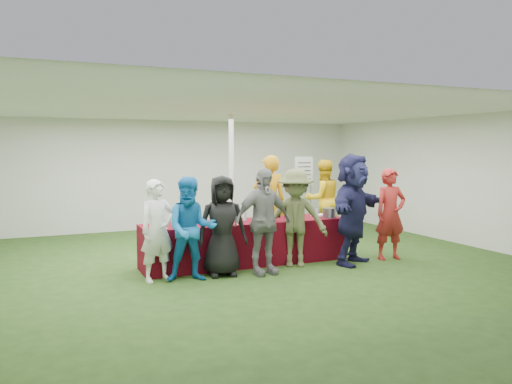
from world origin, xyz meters
name	(u,v)px	position (x,y,z in m)	size (l,w,h in m)	color
ground	(230,260)	(0.00, 0.00, 0.00)	(60.00, 60.00, 0.00)	#284719
tent	(231,181)	(0.50, 1.20, 1.35)	(10.00, 10.00, 10.00)	white
serving_table	(246,242)	(0.15, -0.39, 0.38)	(3.60, 0.80, 0.75)	maroon
wine_bottles	(275,211)	(0.79, -0.25, 0.87)	(0.77, 0.16, 0.32)	black
wine_glasses	(225,218)	(-0.33, -0.65, 0.86)	(2.81, 0.14, 0.16)	silver
water_bottle	(245,215)	(0.17, -0.31, 0.85)	(0.07, 0.07, 0.23)	silver
bar_towel	(319,215)	(1.65, -0.34, 0.77)	(0.25, 0.18, 0.03)	white
dump_bucket	(329,213)	(1.71, -0.61, 0.84)	(0.25, 0.25, 0.18)	slate
wine_list_sign	(304,176)	(3.00, 2.63, 1.32)	(0.50, 0.03, 1.80)	slate
staff_pourer	(269,201)	(1.18, 0.82, 0.94)	(0.68, 0.45, 1.87)	#C4840E
staff_back	(323,199)	(2.68, 1.19, 0.88)	(0.85, 0.67, 1.76)	yellow
customer_0	(157,231)	(-1.50, -0.90, 0.77)	(0.56, 0.37, 1.54)	white
customer_1	(191,229)	(-1.04, -1.10, 0.79)	(0.77, 0.60, 1.58)	#136AB5
customer_2	(222,226)	(-0.50, -0.98, 0.79)	(0.78, 0.50, 1.59)	black
customer_3	(263,221)	(0.12, -1.16, 0.85)	(1.00, 0.42, 1.70)	slate
customer_4	(295,218)	(0.85, -0.91, 0.83)	(1.07, 0.62, 1.66)	#525831
customer_5	(353,209)	(1.85, -1.15, 0.96)	(1.78, 0.57, 1.92)	#1C1C43
customer_6	(390,214)	(2.68, -1.12, 0.82)	(0.60, 0.39, 1.65)	maroon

